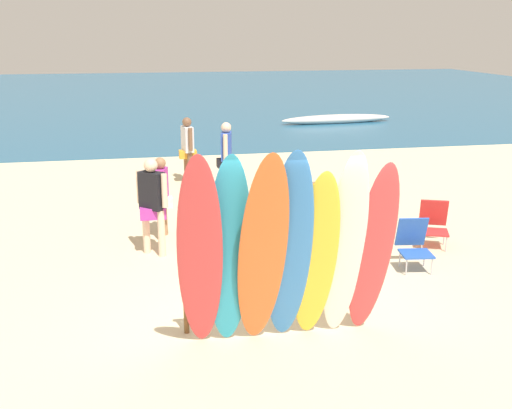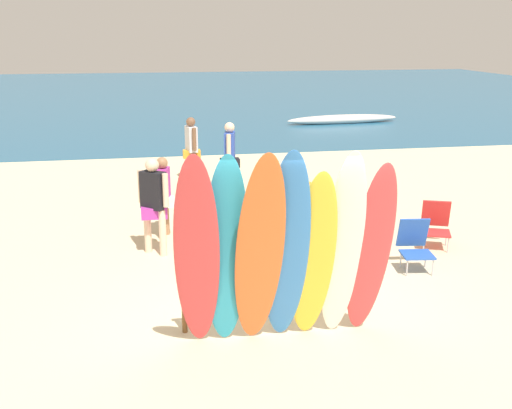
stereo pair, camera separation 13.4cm
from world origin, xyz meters
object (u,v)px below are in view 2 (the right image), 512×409
at_px(beachgoer_photographing, 163,192).
at_px(beachgoer_near_rack, 230,153).
at_px(surfboard_blue_3, 286,251).
at_px(beach_chair_red, 415,243).
at_px(surfboard_red_0, 197,257).
at_px(beach_chair_striped, 436,223).
at_px(surfboard_orange_2, 259,255).
at_px(beachgoer_midbeach, 154,200).
at_px(surfboard_teal_1, 226,255).
at_px(surfboard_red_6, 371,252).
at_px(distant_boat, 343,119).
at_px(beachgoer_strolling, 301,212).
at_px(surfboard_rack, 276,288).
at_px(beach_chair_blue, 361,218).
at_px(surfboard_yellow_4, 313,259).
at_px(surfboard_white_5, 343,248).
at_px(beachgoer_by_water, 191,145).

bearing_deg(beachgoer_photographing, beachgoer_near_rack, -14.40).
height_order(surfboard_blue_3, beach_chair_red, surfboard_blue_3).
xyz_separation_m(surfboard_red_0, beach_chair_striped, (4.62, 3.35, -0.89)).
bearing_deg(surfboard_orange_2, beachgoer_midbeach, 106.95).
height_order(surfboard_teal_1, beach_chair_striped, surfboard_teal_1).
distance_m(surfboard_blue_3, surfboard_red_6, 1.09).
bearing_deg(beach_chair_red, surfboard_teal_1, -139.02).
relative_size(beachgoer_near_rack, distant_boat, 0.35).
distance_m(surfboard_teal_1, distant_boat, 19.73).
relative_size(surfboard_teal_1, beach_chair_striped, 3.21).
relative_size(beachgoer_near_rack, beachgoer_strolling, 1.06).
xyz_separation_m(surfboard_red_6, beachgoer_near_rack, (-0.72, 7.52, -0.20)).
xyz_separation_m(beachgoer_strolling, beachgoer_midbeach, (-2.36, 1.05, 0.04)).
relative_size(surfboard_rack, beachgoer_near_rack, 1.46).
xyz_separation_m(surfboard_teal_1, beach_chair_blue, (3.04, 3.79, -0.86)).
bearing_deg(surfboard_rack, beach_chair_striped, 36.28).
relative_size(surfboard_teal_1, surfboard_yellow_4, 1.08).
distance_m(surfboard_red_0, surfboard_white_5, 1.76).
relative_size(surfboard_rack, beach_chair_red, 3.05).
distance_m(surfboard_orange_2, surfboard_yellow_4, 0.70).
bearing_deg(beach_chair_blue, beachgoer_photographing, 170.52).
bearing_deg(surfboard_red_6, surfboard_blue_3, -175.17).
relative_size(surfboard_red_6, beachgoer_near_rack, 1.44).
bearing_deg(distant_boat, beachgoer_strolling, -110.31).
relative_size(surfboard_teal_1, beachgoer_photographing, 1.72).
height_order(beachgoer_strolling, beach_chair_blue, beachgoer_strolling).
relative_size(surfboard_rack, distant_boat, 0.51).
distance_m(beachgoer_near_rack, beachgoer_by_water, 1.56).
relative_size(surfboard_red_0, beachgoer_by_water, 1.66).
bearing_deg(surfboard_red_6, surfboard_yellow_4, -177.59).
distance_m(beachgoer_by_water, beachgoer_midbeach, 5.27).
bearing_deg(beach_chair_red, surfboard_red_0, -140.32).
distance_m(surfboard_red_6, beachgoer_by_water, 8.99).
height_order(surfboard_teal_1, surfboard_yellow_4, surfboard_teal_1).
xyz_separation_m(beachgoer_strolling, beach_chair_blue, (1.47, 1.14, -0.52)).
height_order(surfboard_white_5, beachgoer_near_rack, surfboard_white_5).
xyz_separation_m(beachgoer_photographing, beachgoer_midbeach, (-0.19, -0.90, 0.10)).
xyz_separation_m(surfboard_white_5, beachgoer_midbeach, (-2.20, 3.72, -0.29)).
bearing_deg(beachgoer_near_rack, beachgoer_midbeach, 166.65).
bearing_deg(distant_boat, beachgoer_by_water, -127.03).
distance_m(surfboard_red_0, surfboard_orange_2, 0.72).
relative_size(surfboard_yellow_4, beachgoer_by_water, 1.45).
bearing_deg(surfboard_yellow_4, surfboard_orange_2, -166.71).
bearing_deg(surfboard_yellow_4, beach_chair_blue, 66.00).
relative_size(beach_chair_blue, beach_chair_striped, 0.99).
xyz_separation_m(beachgoer_strolling, beach_chair_striped, (2.70, 0.60, -0.52)).
distance_m(surfboard_yellow_4, beachgoer_strolling, 2.72).
bearing_deg(surfboard_red_0, surfboard_teal_1, 22.71).
distance_m(surfboard_teal_1, beach_chair_blue, 4.93).
relative_size(surfboard_blue_3, beach_chair_striped, 3.33).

